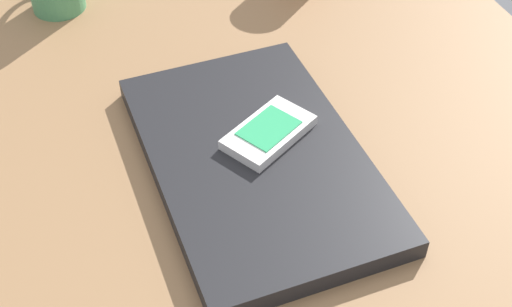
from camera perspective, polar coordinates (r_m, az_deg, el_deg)
name	(u,v)px	position (r cm, az deg, el deg)	size (l,w,h in cm)	color
desk_surface	(278,179)	(74.53, 1.77, -2.11)	(120.00, 80.00, 3.00)	olive
laptop_closed	(256,160)	(72.87, 0.00, -0.50)	(33.36, 21.01, 2.22)	black
cell_phone_on_laptop	(264,133)	(73.27, 0.69, 1.66)	(9.61, 11.12, 1.28)	silver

